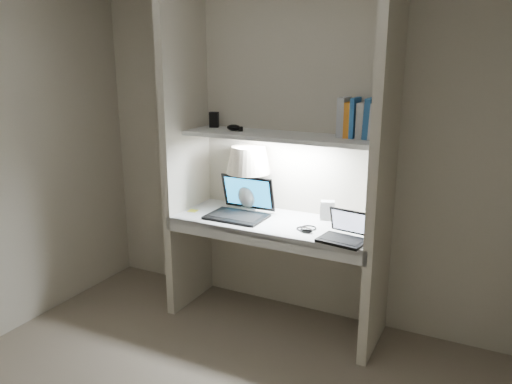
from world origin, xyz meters
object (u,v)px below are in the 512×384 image
Objects in this scene: table_lamp at (249,167)px; book_row at (358,119)px; laptop_main at (241,207)px; laptop_netbook at (345,234)px; speaker at (327,210)px.

table_lamp is 0.88m from book_row.
book_row is (0.79, 0.04, 0.39)m from table_lamp.
laptop_netbook is at bearing -9.94° from laptop_main.
table_lamp reaches higher than laptop_main.
speaker is (0.59, 0.19, 0.01)m from laptop_main.
laptop_main is 0.62m from speaker.
speaker is 0.52× the size of book_row.
laptop_main is 0.83m from laptop_netbook.
book_row reaches higher than speaker.
laptop_main is at bearing 179.20° from speaker.
laptop_main is 1.03m from book_row.
table_lamp is 1.52× the size of laptop_netbook.
laptop_main is at bearing -84.22° from table_lamp.
book_row is at bearing -18.80° from speaker.
book_row is (-0.05, 0.34, 0.68)m from laptop_netbook.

